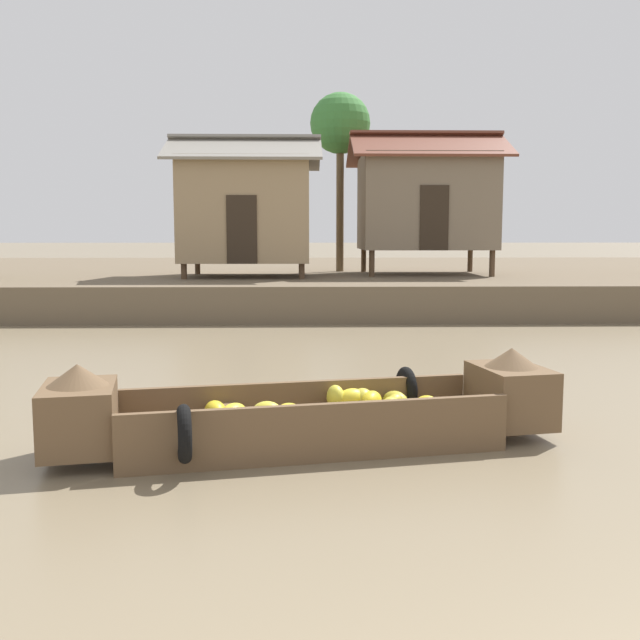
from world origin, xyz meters
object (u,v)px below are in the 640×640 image
stilt_house_mid_left (246,208)px  stilt_house_mid_right (425,201)px  banana_boat (313,413)px  palm_tree_near (340,126)px

stilt_house_mid_left → stilt_house_mid_right: size_ratio=0.94×
banana_boat → palm_tree_near: 17.34m
banana_boat → stilt_house_mid_left: (-1.68, 13.81, 2.48)m
stilt_house_mid_left → palm_tree_near: palm_tree_near is taller
palm_tree_near → stilt_house_mid_right: bearing=-33.9°
stilt_house_mid_right → palm_tree_near: bearing=146.1°
banana_boat → stilt_house_mid_right: bearing=76.4°
stilt_house_mid_left → palm_tree_near: bearing=43.9°
palm_tree_near → banana_boat: bearing=-93.9°
banana_boat → stilt_house_mid_right: (3.59, 14.86, 2.75)m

